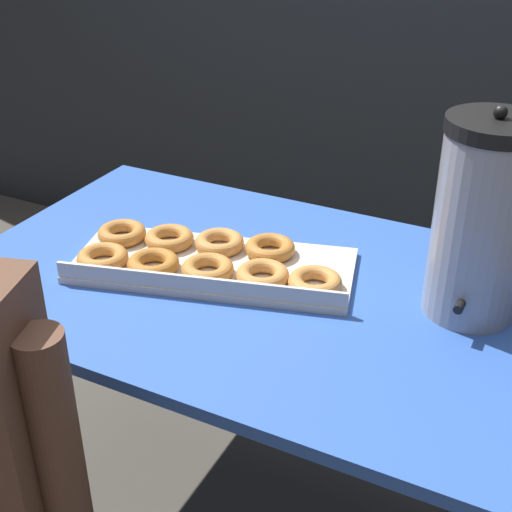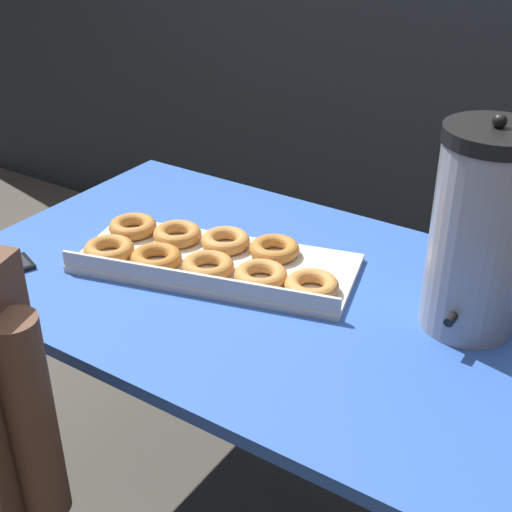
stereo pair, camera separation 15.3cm
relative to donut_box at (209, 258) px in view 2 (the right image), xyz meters
name	(u,v)px [view 2 (the right image)]	position (x,y,z in m)	size (l,w,h in m)	color
folding_table	(274,302)	(0.17, 0.01, -0.06)	(1.41, 0.83, 0.72)	#2D56B2
donut_box	(209,258)	(0.00, 0.00, 0.00)	(0.67, 0.42, 0.05)	beige
coffee_urn	(480,232)	(0.56, 0.10, 0.18)	(0.19, 0.21, 0.43)	#939399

